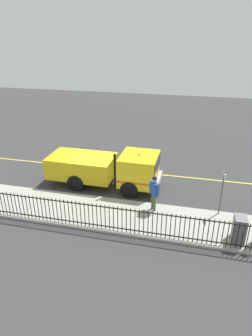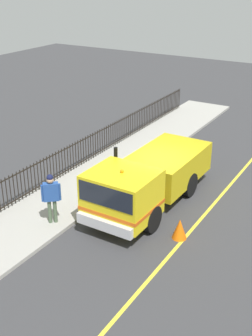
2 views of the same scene
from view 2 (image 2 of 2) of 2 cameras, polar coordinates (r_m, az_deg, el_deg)
name	(u,v)px [view 2 (image 2 of 2)]	position (r m, az deg, el deg)	size (l,w,h in m)	color
ground_plane	(159,194)	(17.72, 4.26, -3.33)	(56.53, 56.53, 0.00)	#38383A
sidewalk_slab	(99,176)	(19.01, -3.53, -1.07)	(2.82, 25.69, 0.13)	#A3A099
lane_marking	(211,208)	(16.98, 10.87, -5.04)	(0.12, 23.12, 0.01)	yellow
work_truck	(146,179)	(16.18, 2.55, -1.44)	(2.34, 6.45, 2.40)	yellow
worker_standing	(51,194)	(15.20, -9.64, -3.27)	(0.54, 0.52, 1.83)	#264C99
iron_fence	(74,156)	(19.41, -6.66, 1.61)	(0.04, 21.88, 1.25)	black
traffic_cone	(180,229)	(14.85, 6.93, -7.79)	(0.50, 0.50, 0.71)	orange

